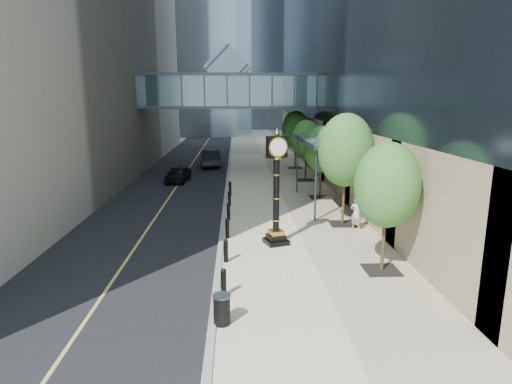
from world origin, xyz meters
The scene contains 14 objects.
ground centered at (0.00, 0.00, 0.00)m, with size 320.00×320.00×0.00m, color gray.
road centered at (-7.00, 40.00, 0.01)m, with size 8.00×180.00×0.02m, color black.
sidewalk centered at (1.00, 40.00, 0.03)m, with size 8.00×180.00×0.06m, color beige.
curb centered at (-3.00, 40.00, 0.04)m, with size 0.25×180.00×0.07m, color gray.
distant_tower_c centered at (-6.00, 120.00, 32.50)m, with size 22.00×22.00×65.00m, color #A3B9CD.
skywalk centered at (-3.00, 28.00, 7.71)m, with size 17.00×4.20×5.80m.
entrance_canopy centered at (3.48, 14.00, 4.19)m, with size 3.00×8.00×4.38m.
bollard_row centered at (-2.70, 9.00, 0.51)m, with size 0.20×16.20×0.90m.
street_trees centered at (3.60, 15.86, 3.75)m, with size 2.95×28.63×6.06m.
street_clock centered at (-0.37, 6.41, 2.38)m, with size 1.27×1.27×5.36m.
trash_bin centered at (-2.70, -0.92, 0.51)m, with size 0.52×0.52×0.90m, color black.
pedestrian centered at (4.07, 8.52, 0.93)m, with size 0.64×0.42×1.75m, color #AFABA0.
car_near centered at (-7.11, 22.50, 0.69)m, with size 1.59×3.96×1.35m, color black.
car_far centered at (-4.94, 30.72, 0.88)m, with size 1.82×5.23×1.72m, color black.
Camera 1 is at (-2.20, -12.94, 6.85)m, focal length 30.00 mm.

